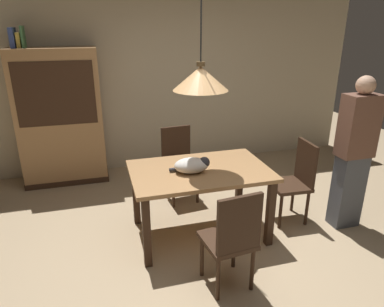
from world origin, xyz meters
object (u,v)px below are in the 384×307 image
Objects in this scene: pendant_lamp at (201,78)px; hutch_bookcase at (61,121)px; chair_far_back at (179,160)px; cat_sleeping at (192,165)px; person_standing at (354,154)px; chair_near_front at (232,237)px; book_blue_wide at (13,38)px; chair_right_side at (296,178)px; book_green_slim at (23,37)px; dining_table at (200,178)px; book_yellow_short at (19,40)px.

hutch_bookcase is at bearing 128.24° from pendant_lamp.
chair_far_back is at bearing -33.39° from hutch_bookcase.
hutch_bookcase is (-1.42, 0.94, 0.38)m from chair_far_back.
hutch_bookcase reaches higher than cat_sleeping.
person_standing is (3.05, -2.08, -0.05)m from hutch_bookcase.
chair_near_front is 1.75m from person_standing.
pendant_lamp is 0.78× the size of person_standing.
chair_near_front is at bearing -82.93° from cat_sleeping.
chair_right_side is at bearing -31.42° from book_blue_wide.
hutch_bookcase is at bearing -0.20° from book_blue_wide.
book_green_slim reaches higher than book_blue_wide.
cat_sleeping is (-1.22, -0.05, 0.32)m from chair_right_side.
dining_table is 0.89m from chair_far_back.
dining_table is 5.38× the size of book_green_slim.
pendant_lamp is (-0.01, 0.88, 1.15)m from chair_near_front.
chair_far_back is 0.56× the size of person_standing.
cat_sleeping is 1.51× the size of book_green_slim.
cat_sleeping is at bearing -54.44° from hutch_bookcase.
chair_near_front is at bearing -89.44° from pendant_lamp.
dining_table is at bearing 90.56° from chair_near_front.
cat_sleeping is 0.84m from pendant_lamp.
pendant_lamp is (0.01, -0.88, 1.15)m from chair_far_back.
pendant_lamp is at bearing 84.64° from dining_table.
chair_right_side is at bearing -35.41° from hutch_bookcase.
person_standing reaches higher than dining_table.
chair_near_front is at bearing -89.44° from dining_table.
chair_right_side is at bearing 37.98° from chair_near_front.
chair_far_back is at bearing -27.82° from book_yellow_short.
hutch_bookcase is at bearing -0.28° from book_green_slim.
person_standing reaches higher than chair_right_side.
book_green_slim is (0.12, 0.00, 0.01)m from book_blue_wide.
book_blue_wide is (-1.85, 1.82, 0.31)m from pendant_lamp.
dining_table is 1.14m from chair_right_side.
book_green_slim is at bearing 148.20° from person_standing.
chair_near_front is 3.58× the size of book_green_slim.
chair_far_back is 0.50× the size of hutch_bookcase.
dining_table is 0.21m from cat_sleeping.
hutch_bookcase is at bearing 118.12° from chair_near_front.
pendant_lamp is at bearing -46.29° from book_green_slim.
book_yellow_short is (-2.92, 1.82, 1.43)m from chair_right_side.
chair_right_side is at bearing -0.20° from pendant_lamp.
hutch_bookcase is (-1.43, 1.82, -0.77)m from pendant_lamp.
book_blue_wide reaches higher than hutch_bookcase.
pendant_lamp reaches higher than chair_right_side.
hutch_bookcase is (-2.56, 1.82, 0.38)m from chair_right_side.
dining_table is 2.91m from book_blue_wide.
person_standing is at bearing -6.93° from cat_sleeping.
person_standing is at bearing -34.29° from hutch_bookcase.
cat_sleeping is 1.72m from person_standing.
cat_sleeping is at bearing -149.32° from pendant_lamp.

